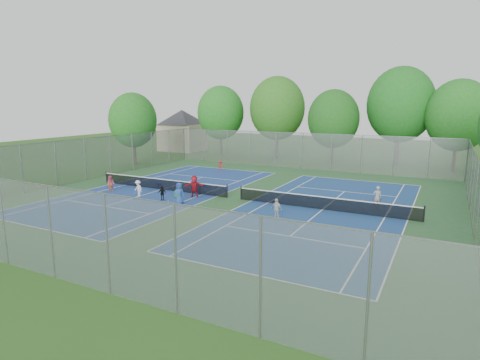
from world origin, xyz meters
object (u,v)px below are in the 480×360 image
(ball_crate, at_px, (159,185))
(instructor, at_px, (377,197))
(ball_hopper, at_px, (176,194))
(net_left, at_px, (162,184))
(net_right, at_px, (323,203))

(ball_crate, relative_size, instructor, 0.20)
(ball_hopper, relative_size, instructor, 0.31)
(ball_hopper, bearing_deg, net_left, 149.58)
(ball_hopper, height_order, instructor, instructor)
(net_left, xyz_separation_m, net_right, (14.00, 0.00, 0.00))
(ball_crate, xyz_separation_m, instructor, (18.45, 1.06, 0.66))
(instructor, bearing_deg, ball_crate, -20.16)
(ball_hopper, distance_m, instructor, 15.02)
(net_left, height_order, net_right, same)
(net_left, relative_size, ball_hopper, 25.83)
(net_left, bearing_deg, ball_hopper, -30.42)
(ball_crate, xyz_separation_m, ball_hopper, (3.91, -2.67, 0.11))
(net_right, bearing_deg, ball_hopper, -171.96)
(net_right, height_order, instructor, instructor)
(ball_crate, height_order, instructor, instructor)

